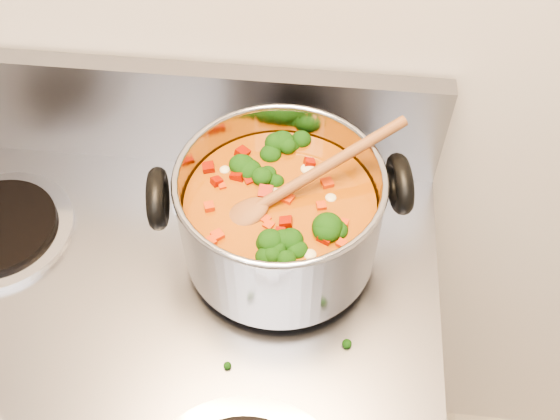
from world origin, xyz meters
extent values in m
cube|color=gray|center=(-0.06, 1.48, 1.00)|extent=(0.78, 0.03, 0.16)
cylinder|color=#A5A5AD|center=(0.12, 1.31, 0.92)|extent=(0.19, 0.19, 0.01)
cylinder|color=black|center=(0.12, 1.31, 0.93)|extent=(0.15, 0.15, 0.01)
cylinder|color=#A8A8B0|center=(0.13, 1.32, 1.00)|extent=(0.24, 0.24, 0.13)
torus|color=#A8A8B0|center=(0.13, 1.32, 1.07)|extent=(0.24, 0.24, 0.01)
cylinder|color=#9A410E|center=(0.13, 1.32, 0.98)|extent=(0.22, 0.22, 0.09)
torus|color=black|center=(-0.01, 1.29, 1.04)|extent=(0.03, 0.08, 0.08)
torus|color=black|center=(0.26, 1.34, 1.04)|extent=(0.03, 0.08, 0.08)
ellipsoid|color=black|center=(0.09, 1.27, 1.03)|extent=(0.04, 0.04, 0.03)
ellipsoid|color=black|center=(0.18, 1.40, 1.03)|extent=(0.04, 0.04, 0.03)
ellipsoid|color=black|center=(0.18, 1.39, 1.03)|extent=(0.04, 0.04, 0.03)
ellipsoid|color=black|center=(0.21, 1.37, 1.03)|extent=(0.04, 0.04, 0.03)
ellipsoid|color=black|center=(0.17, 1.36, 1.03)|extent=(0.04, 0.04, 0.03)
ellipsoid|color=black|center=(0.07, 1.36, 1.03)|extent=(0.04, 0.04, 0.03)
ellipsoid|color=black|center=(0.06, 1.32, 1.03)|extent=(0.04, 0.04, 0.03)
ellipsoid|color=black|center=(0.14, 1.40, 1.03)|extent=(0.04, 0.04, 0.03)
ellipsoid|color=#9B0D05|center=(0.14, 1.39, 1.03)|extent=(0.01, 0.01, 0.01)
ellipsoid|color=#9B0D05|center=(0.18, 1.35, 1.03)|extent=(0.01, 0.01, 0.01)
ellipsoid|color=#9B0D05|center=(0.12, 1.31, 1.03)|extent=(0.01, 0.01, 0.01)
ellipsoid|color=#9B0D05|center=(0.09, 1.24, 1.03)|extent=(0.01, 0.01, 0.01)
ellipsoid|color=#9B0D05|center=(0.18, 1.33, 1.03)|extent=(0.01, 0.01, 0.01)
ellipsoid|color=#9B0D05|center=(0.08, 1.39, 1.03)|extent=(0.01, 0.01, 0.01)
ellipsoid|color=#9B0D05|center=(0.14, 1.40, 1.03)|extent=(0.01, 0.01, 0.01)
ellipsoid|color=#9B0D05|center=(0.09, 1.24, 1.03)|extent=(0.01, 0.01, 0.01)
ellipsoid|color=#9B0D05|center=(0.03, 1.34, 1.03)|extent=(0.01, 0.01, 0.01)
ellipsoid|color=#9B0D05|center=(0.11, 1.31, 1.03)|extent=(0.01, 0.01, 0.01)
ellipsoid|color=#9B0D05|center=(0.13, 1.27, 1.03)|extent=(0.01, 0.01, 0.01)
ellipsoid|color=#9B0D05|center=(0.14, 1.28, 1.03)|extent=(0.01, 0.01, 0.01)
ellipsoid|color=red|center=(0.07, 1.26, 1.03)|extent=(0.01, 0.01, 0.01)
ellipsoid|color=red|center=(0.04, 1.32, 1.03)|extent=(0.01, 0.01, 0.01)
ellipsoid|color=red|center=(0.13, 1.27, 1.03)|extent=(0.01, 0.01, 0.01)
ellipsoid|color=red|center=(0.10, 1.23, 1.03)|extent=(0.01, 0.01, 0.01)
ellipsoid|color=red|center=(0.07, 1.32, 1.03)|extent=(0.01, 0.01, 0.01)
ellipsoid|color=red|center=(0.07, 1.38, 1.03)|extent=(0.01, 0.01, 0.01)
ellipsoid|color=red|center=(0.07, 1.30, 1.03)|extent=(0.01, 0.01, 0.01)
ellipsoid|color=red|center=(0.17, 1.36, 1.03)|extent=(0.01, 0.01, 0.01)
ellipsoid|color=red|center=(0.19, 1.37, 1.03)|extent=(0.01, 0.01, 0.01)
ellipsoid|color=red|center=(0.17, 1.32, 1.03)|extent=(0.01, 0.01, 0.01)
ellipsoid|color=red|center=(0.09, 1.38, 1.03)|extent=(0.01, 0.01, 0.01)
ellipsoid|color=red|center=(0.15, 1.24, 1.03)|extent=(0.01, 0.01, 0.01)
ellipsoid|color=beige|center=(0.21, 1.34, 1.03)|extent=(0.02, 0.02, 0.01)
ellipsoid|color=beige|center=(0.10, 1.26, 1.03)|extent=(0.02, 0.02, 0.01)
ellipsoid|color=beige|center=(0.05, 1.34, 1.03)|extent=(0.02, 0.02, 0.01)
ellipsoid|color=beige|center=(0.08, 1.32, 1.03)|extent=(0.02, 0.02, 0.01)
ellipsoid|color=beige|center=(0.19, 1.28, 1.03)|extent=(0.02, 0.02, 0.01)
ellipsoid|color=beige|center=(0.20, 1.38, 1.03)|extent=(0.02, 0.02, 0.01)
ellipsoid|color=brown|center=(0.09, 1.29, 1.03)|extent=(0.07, 0.07, 0.03)
cylinder|color=brown|center=(0.18, 1.35, 1.06)|extent=(0.18, 0.13, 0.07)
ellipsoid|color=black|center=(0.20, 1.46, 0.92)|extent=(0.01, 0.01, 0.01)
ellipsoid|color=black|center=(0.06, 1.45, 0.92)|extent=(0.01, 0.01, 0.01)
ellipsoid|color=black|center=(0.15, 1.46, 0.92)|extent=(0.01, 0.01, 0.01)
camera|label=1|loc=(0.18, 0.86, 1.58)|focal=40.00mm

